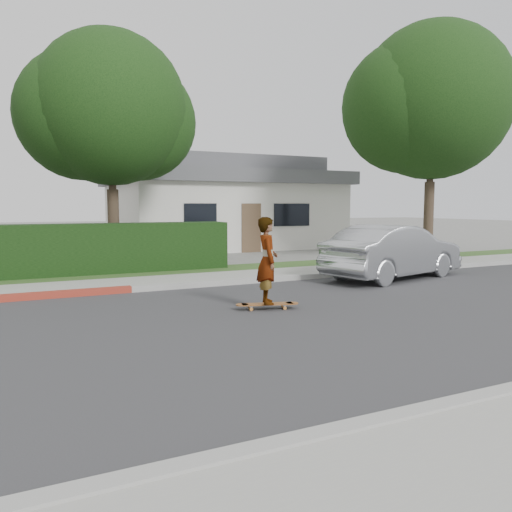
% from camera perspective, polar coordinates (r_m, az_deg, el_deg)
% --- Properties ---
extents(ground, '(120.00, 120.00, 0.00)m').
position_cam_1_polar(ground, '(7.80, -15.17, -9.30)').
color(ground, slate).
rests_on(ground, ground).
extents(road, '(60.00, 8.00, 0.01)m').
position_cam_1_polar(road, '(7.80, -15.17, -9.26)').
color(road, '#2D2D30').
rests_on(road, ground).
extents(curb_near, '(60.00, 0.20, 0.15)m').
position_cam_1_polar(curb_near, '(4.07, -3.54, -22.50)').
color(curb_near, '#9E9E99').
rests_on(curb_near, ground).
extents(curb_far, '(60.00, 0.20, 0.15)m').
position_cam_1_polar(curb_far, '(11.76, -18.89, -3.98)').
color(curb_far, '#9E9E99').
rests_on(curb_far, ground).
extents(sidewalk_far, '(60.00, 1.60, 0.12)m').
position_cam_1_polar(sidewalk_far, '(12.64, -19.38, -3.40)').
color(sidewalk_far, gray).
rests_on(sidewalk_far, ground).
extents(planting_strip, '(60.00, 1.60, 0.10)m').
position_cam_1_polar(planting_strip, '(14.22, -20.11, -2.48)').
color(planting_strip, '#2D4C1E').
rests_on(planting_strip, ground).
extents(tree_center, '(5.66, 4.84, 7.44)m').
position_cam_1_polar(tree_center, '(17.10, -16.46, 15.31)').
color(tree_center, '#33261C').
rests_on(tree_center, ground).
extents(tree_right, '(6.32, 5.60, 8.56)m').
position_cam_1_polar(tree_right, '(20.09, 19.09, 15.85)').
color(tree_right, '#33261C').
rests_on(tree_right, ground).
extents(house, '(10.60, 8.60, 4.30)m').
position_cam_1_polar(house, '(25.21, -4.04, 5.97)').
color(house, beige).
rests_on(house, ground).
extents(skateboard, '(1.24, 0.57, 0.11)m').
position_cam_1_polar(skateboard, '(9.66, 1.30, -5.55)').
color(skateboard, '#C47935').
rests_on(skateboard, ground).
extents(skateboarder, '(0.57, 0.70, 1.67)m').
position_cam_1_polar(skateboarder, '(9.53, 1.31, -0.53)').
color(skateboarder, white).
rests_on(skateboarder, skateboard).
extents(car_silver, '(4.73, 2.60, 1.48)m').
position_cam_1_polar(car_silver, '(14.18, 15.45, 0.45)').
color(car_silver, '#B4B7BC').
rests_on(car_silver, ground).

